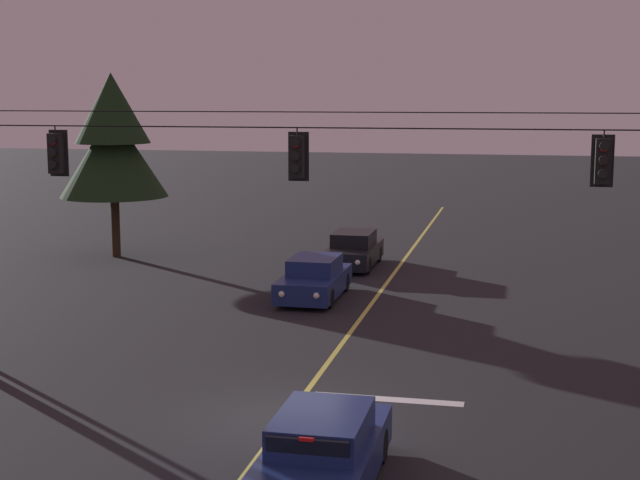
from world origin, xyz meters
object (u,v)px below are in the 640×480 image
traffic_light_centre (603,161)px  car_waiting_near_lane (323,452)px  car_oncoming_trailing (353,250)px  traffic_light_leftmost (56,153)px  car_oncoming_lead (314,279)px  traffic_light_left_inner (297,157)px  tree_verge_far (113,141)px

traffic_light_centre → car_waiting_near_lane: (-4.86, -5.56, -4.71)m
traffic_light_centre → car_oncoming_trailing: traffic_light_centre is taller
traffic_light_leftmost → car_oncoming_lead: bearing=65.7°
traffic_light_centre → car_oncoming_trailing: bearing=117.8°
traffic_light_left_inner → car_waiting_near_lane: traffic_light_left_inner is taller
traffic_light_leftmost → tree_verge_far: size_ratio=0.16×
traffic_light_left_inner → tree_verge_far: size_ratio=0.16×
traffic_light_centre → car_oncoming_trailing: 18.06m
traffic_light_leftmost → car_waiting_near_lane: traffic_light_leftmost is taller
car_oncoming_lead → tree_verge_far: 12.43m
car_waiting_near_lane → car_oncoming_lead: (-3.50, 14.95, -0.00)m
traffic_light_centre → car_oncoming_lead: 13.43m
car_oncoming_lead → car_oncoming_trailing: 6.04m
car_oncoming_trailing → traffic_light_left_inner: bearing=-84.6°
car_waiting_near_lane → car_oncoming_lead: same height
traffic_light_left_inner → tree_verge_far: 19.45m
traffic_light_centre → traffic_light_leftmost: bearing=180.0°
traffic_light_leftmost → traffic_light_centre: size_ratio=1.00×
traffic_light_left_inner → car_waiting_near_lane: bearing=-72.1°
traffic_light_left_inner → traffic_light_centre: bearing=0.0°
traffic_light_left_inner → car_oncoming_trailing: bearing=95.4°
traffic_light_centre → car_waiting_near_lane: size_ratio=0.28×
car_oncoming_trailing → tree_verge_far: size_ratio=0.58×
traffic_light_left_inner → tree_verge_far: bearing=126.7°
traffic_light_leftmost → car_oncoming_lead: (4.25, 9.39, -4.71)m
traffic_light_leftmost → tree_verge_far: bearing=110.0°
tree_verge_far → car_waiting_near_lane: bearing=-57.6°
traffic_light_leftmost → traffic_light_left_inner: bearing=0.0°
car_waiting_near_lane → traffic_light_left_inner: bearing=107.9°
car_oncoming_trailing → tree_verge_far: 10.99m
car_oncoming_trailing → tree_verge_far: (-10.16, 0.15, 4.19)m
traffic_light_leftmost → car_oncoming_lead: traffic_light_leftmost is taller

